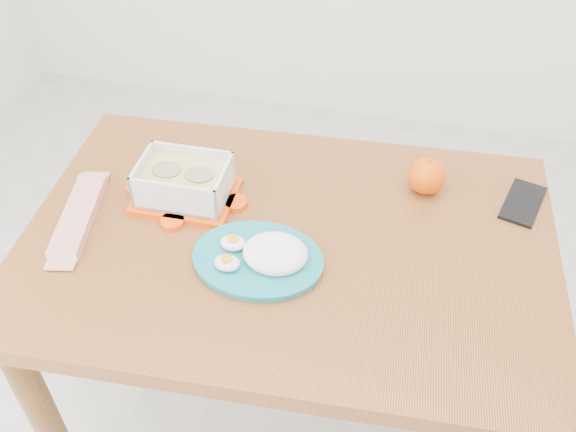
% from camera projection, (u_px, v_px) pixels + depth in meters
% --- Properties ---
extents(dining_table, '(1.09, 0.76, 0.75)m').
position_uv_depth(dining_table, '(288.00, 277.00, 1.35)').
color(dining_table, brown).
rests_on(dining_table, ground).
extents(food_container, '(0.21, 0.16, 0.09)m').
position_uv_depth(food_container, '(184.00, 182.00, 1.33)').
color(food_container, '#FF4507').
rests_on(food_container, dining_table).
extents(orange_fruit, '(0.08, 0.08, 0.08)m').
position_uv_depth(orange_fruit, '(427.00, 176.00, 1.35)').
color(orange_fruit, '#E35D04').
rests_on(orange_fruit, dining_table).
extents(rice_plate, '(0.25, 0.25, 0.07)m').
position_uv_depth(rice_plate, '(263.00, 255.00, 1.21)').
color(rice_plate, '#187888').
rests_on(rice_plate, dining_table).
extents(candy_bar, '(0.10, 0.25, 0.02)m').
position_uv_depth(candy_bar, '(79.00, 215.00, 1.31)').
color(candy_bar, '#B01309').
rests_on(candy_bar, dining_table).
extents(smartphone, '(0.10, 0.15, 0.01)m').
position_uv_depth(smartphone, '(523.00, 203.00, 1.35)').
color(smartphone, black).
rests_on(smartphone, dining_table).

